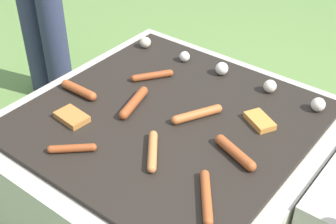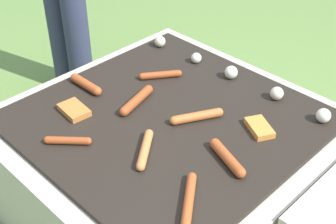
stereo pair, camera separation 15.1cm
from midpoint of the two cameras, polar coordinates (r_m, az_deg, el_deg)
name	(u,v)px [view 2 (the right image)]	position (r m, az deg, el deg)	size (l,w,h in m)	color
ground_plane	(168,204)	(1.80, 2.45, -11.26)	(14.00, 14.00, 0.00)	#608442
grill	(168,164)	(1.65, 2.63, -6.48)	(0.98, 0.98, 0.41)	#B2AA9E
sausage_mid_left	(197,116)	(1.51, 6.40, -0.64)	(0.10, 0.16, 0.03)	#B7602D
sausage_front_left	(145,149)	(1.37, 0.32, -4.71)	(0.12, 0.14, 0.03)	#C6753D
sausage_back_right	(68,141)	(1.42, -9.20, -3.57)	(0.11, 0.11, 0.02)	#93421E
sausage_mid_right	(137,100)	(1.57, -1.12, 1.36)	(0.07, 0.18, 0.03)	#93421E
sausage_back_center	(227,158)	(1.36, 10.40, -5.62)	(0.16, 0.08, 0.03)	#A34C23
sausage_front_center	(189,199)	(1.24, 6.13, -10.71)	(0.13, 0.16, 0.03)	#A34C23
sausage_back_left	(160,75)	(1.71, 1.59, 4.47)	(0.10, 0.14, 0.03)	#93421E
sausage_front_right	(86,84)	(1.67, -7.45, 3.29)	(0.16, 0.03, 0.03)	#A34C23
bread_slice_right	(74,110)	(1.55, -8.68, 0.14)	(0.11, 0.08, 0.02)	#B27033
bread_slice_left	(259,128)	(1.50, 13.94, -1.98)	(0.12, 0.10, 0.02)	#D18438
mushroom_row	(237,76)	(1.72, 10.97, 4.25)	(0.78, 0.06, 0.05)	beige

